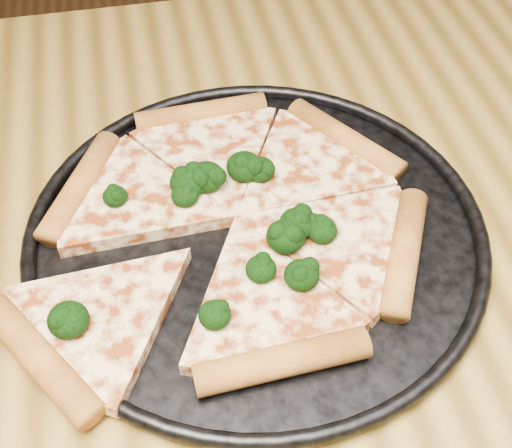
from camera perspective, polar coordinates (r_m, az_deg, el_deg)
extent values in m
cube|color=olive|center=(0.52, -8.82, -10.51)|extent=(1.20, 0.90, 0.04)
cube|color=brown|center=(1.17, 18.45, 1.06)|extent=(0.06, 0.06, 0.71)
cylinder|color=black|center=(0.55, 0.00, -0.90)|extent=(0.35, 0.35, 0.01)
torus|color=black|center=(0.55, 0.00, -0.42)|extent=(0.37, 0.37, 0.01)
cylinder|color=#CB8032|center=(0.62, 7.36, 6.97)|extent=(0.09, 0.11, 0.02)
cylinder|color=#CB8032|center=(0.64, -4.57, 9.08)|extent=(0.12, 0.03, 0.02)
cylinder|color=#CB8032|center=(0.59, -14.34, 3.03)|extent=(0.08, 0.12, 0.02)
cylinder|color=#CB8032|center=(0.49, -17.46, -10.56)|extent=(0.09, 0.11, 0.02)
cylinder|color=#CB8032|center=(0.47, 2.19, -11.26)|extent=(0.12, 0.03, 0.02)
cylinder|color=#CB8032|center=(0.54, 12.17, -2.29)|extent=(0.08, 0.12, 0.02)
ellipsoid|color=black|center=(0.49, -15.27, -7.64)|extent=(0.03, 0.03, 0.02)
ellipsoid|color=black|center=(0.53, 3.44, 0.04)|extent=(0.03, 0.03, 0.02)
ellipsoid|color=black|center=(0.55, -5.89, 2.39)|extent=(0.02, 0.02, 0.02)
ellipsoid|color=black|center=(0.53, 5.51, -0.55)|extent=(0.02, 0.02, 0.02)
ellipsoid|color=black|center=(0.52, 2.49, -1.03)|extent=(0.03, 0.03, 0.02)
ellipsoid|color=black|center=(0.57, 0.36, 4.55)|extent=(0.02, 0.02, 0.02)
ellipsoid|color=black|center=(0.48, -3.44, -7.50)|extent=(0.02, 0.02, 0.02)
ellipsoid|color=black|center=(0.53, 4.58, -0.07)|extent=(0.02, 0.02, 0.02)
ellipsoid|color=black|center=(0.56, -5.65, 3.43)|extent=(0.03, 0.03, 0.02)
ellipsoid|color=black|center=(0.56, -11.59, 2.26)|extent=(0.02, 0.02, 0.02)
ellipsoid|color=black|center=(0.57, -0.98, 4.79)|extent=(0.03, 0.03, 0.02)
ellipsoid|color=black|center=(0.50, 3.80, -4.24)|extent=(0.03, 0.03, 0.02)
ellipsoid|color=black|center=(0.50, 0.42, -3.74)|extent=(0.02, 0.02, 0.02)
ellipsoid|color=black|center=(0.56, -4.12, 3.91)|extent=(0.03, 0.03, 0.02)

